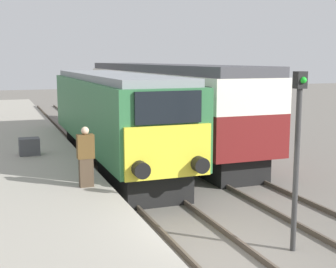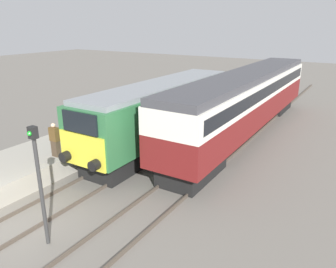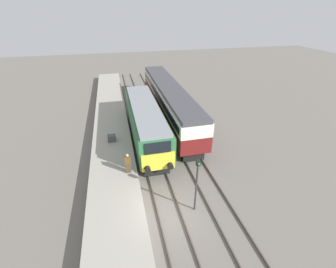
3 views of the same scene
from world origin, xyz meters
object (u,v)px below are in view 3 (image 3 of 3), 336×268
at_px(locomotive, 145,121).
at_px(luggage_crate, 112,138).
at_px(passenger_carriage, 169,99).
at_px(signal_post, 197,182).
at_px(person_on_platform, 128,163).

relative_size(locomotive, luggage_crate, 18.25).
xyz_separation_m(passenger_carriage, luggage_crate, (-6.68, -5.36, -1.24)).
bearing_deg(signal_post, luggage_crate, 120.06).
relative_size(passenger_carriage, luggage_crate, 26.76).
relative_size(passenger_carriage, signal_post, 4.73).
bearing_deg(luggage_crate, locomotive, 15.82).
height_order(passenger_carriage, person_on_platform, passenger_carriage).
height_order(locomotive, signal_post, signal_post).
bearing_deg(luggage_crate, person_on_platform, -77.17).
xyz_separation_m(passenger_carriage, person_on_platform, (-5.58, -10.20, -0.75)).
distance_m(passenger_carriage, luggage_crate, 8.65).
bearing_deg(passenger_carriage, locomotive, -127.51).
height_order(locomotive, passenger_carriage, passenger_carriage).
height_order(locomotive, luggage_crate, locomotive).
bearing_deg(locomotive, signal_post, -79.89).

